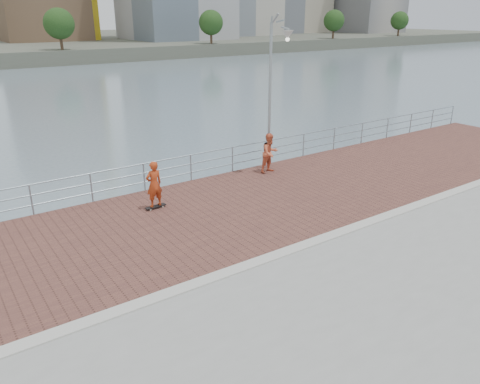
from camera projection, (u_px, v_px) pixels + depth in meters
water at (278, 313)px, 14.10m from camera, size 400.00×400.00×0.00m
brick_lane at (214, 213)px, 16.14m from camera, size 40.00×6.80×0.02m
curb at (280, 254)px, 13.37m from camera, size 40.00×0.40×0.06m
guardrail at (168, 169)px, 18.50m from camera, size 39.06×0.06×1.13m
street_lamp at (277, 68)px, 18.93m from camera, size 0.45×1.31×6.17m
skateboard at (156, 206)px, 16.50m from camera, size 0.77×0.25×0.09m
skateboarder at (154, 184)px, 16.20m from camera, size 0.63×0.44×1.64m
bystander at (270, 153)px, 19.99m from camera, size 0.87×0.70×1.71m
shoreline_trees at (93, 24)px, 81.82m from camera, size 169.98×5.21×6.95m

